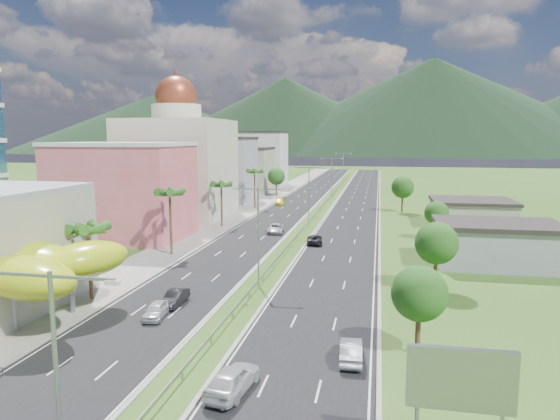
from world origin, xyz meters
The scene contains 36 objects.
ground centered at (0.00, 0.00, 0.00)m, with size 500.00×500.00×0.00m, color #2D5119.
road_left centered at (-7.50, 90.00, 0.02)m, with size 11.00×260.00×0.04m, color black.
road_right centered at (7.50, 90.00, 0.02)m, with size 11.00×260.00×0.04m, color black.
sidewalk_left centered at (-17.00, 90.00, 0.06)m, with size 7.00×260.00×0.12m, color gray.
median_guardrail centered at (0.00, 71.99, 0.62)m, with size 0.10×216.06×0.76m.
streetlight_median_a centered at (0.00, -25.00, 6.75)m, with size 6.04×0.25×11.00m.
streetlight_median_b centered at (0.00, 10.00, 6.75)m, with size 6.04×0.25×11.00m.
streetlight_median_c centered at (0.00, 50.00, 6.75)m, with size 6.04×0.25×11.00m.
streetlight_median_d centered at (0.00, 95.00, 6.75)m, with size 6.04×0.25×11.00m.
streetlight_median_e centered at (0.00, 140.00, 6.75)m, with size 6.04×0.25×11.00m.
lime_canopy centered at (-20.00, -4.00, 4.99)m, with size 18.00×15.00×7.40m.
pink_shophouse centered at (-28.00, 32.00, 7.50)m, with size 20.00×15.00×15.00m, color #D65958.
domed_building centered at (-28.00, 55.00, 11.35)m, with size 20.00×20.00×28.70m.
midrise_grey centered at (-27.00, 80.00, 8.00)m, with size 16.00×15.00×16.00m, color gray.
midrise_beige centered at (-27.00, 102.00, 6.50)m, with size 16.00×15.00×13.00m, color #9D9882.
midrise_white centered at (-27.00, 125.00, 9.00)m, with size 16.00×15.00×18.00m, color silver.
billboard centered at (17.00, -18.00, 4.42)m, with size 5.20×0.35×6.20m.
shed_near centered at (28.00, 25.00, 2.50)m, with size 15.00×10.00×5.00m, color gray.
shed_far centered at (30.00, 55.00, 2.20)m, with size 14.00×12.00×4.40m, color #9D9882.
palm_tree_b centered at (-15.50, 2.00, 7.06)m, with size 3.60×3.60×8.10m.
palm_tree_c centered at (-15.50, 22.00, 8.50)m, with size 3.60×3.60×9.60m.
palm_tree_d centered at (-15.50, 45.00, 7.54)m, with size 3.60×3.60×8.60m.
palm_tree_e centered at (-15.50, 70.00, 8.31)m, with size 3.60×3.60×9.40m.
leafy_tree_lfar centered at (-15.50, 95.00, 5.58)m, with size 4.90×4.90×8.05m.
leafy_tree_ra centered at (16.00, -5.00, 4.78)m, with size 4.20×4.20×6.90m.
leafy_tree_rb centered at (19.00, 12.00, 5.18)m, with size 4.55×4.55×7.47m.
leafy_tree_rc centered at (22.00, 40.00, 4.37)m, with size 3.85×3.85×6.33m.
leafy_tree_rd centered at (18.00, 70.00, 5.58)m, with size 4.90×4.90×8.05m.
mountain_ridge centered at (60.00, 450.00, 0.00)m, with size 860.00×140.00×90.00m, color black, non-canonical shape.
car_white_near_left centered at (-6.80, -1.62, 0.74)m, with size 1.65×4.10×1.40m, color silver.
car_dark_left centered at (-6.52, 2.11, 0.77)m, with size 1.54×4.42×1.46m, color black.
car_silver_mid_left centered at (-4.44, 40.78, 0.81)m, with size 2.56×5.56×1.55m, color #B1B3B9.
car_yellow_far_left centered at (-10.83, 76.72, 0.79)m, with size 2.10×5.17×1.50m, color yellow.
car_white_near_right centered at (3.93, -13.22, 0.93)m, with size 2.11×5.23×1.78m, color silver.
car_silver_right centered at (11.14, -7.06, 0.80)m, with size 1.60×4.60×1.52m, color #9DA0A5.
car_dark_far_right centered at (3.27, 33.13, 0.73)m, with size 2.30×4.99×1.39m, color black.
Camera 1 is at (12.79, -42.15, 16.26)m, focal length 32.00 mm.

